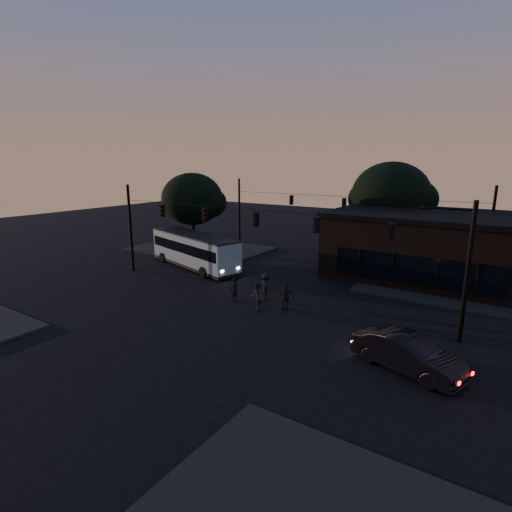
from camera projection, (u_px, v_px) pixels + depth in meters
The scene contains 14 objects.
ground at pixel (221, 315), 25.01m from camera, with size 120.00×120.00×0.00m, color black.
sidewalk_far_right at pixel (463, 289), 29.89m from camera, with size 14.00×10.00×0.15m, color black.
sidewalk_far_left at pixel (200, 249), 43.89m from camera, with size 14.00×10.00×0.15m, color black.
building at pixel (429, 246), 32.51m from camera, with size 15.40×10.41×5.40m.
tree_behind at pixel (391, 195), 39.29m from camera, with size 7.60×7.60×9.43m.
tree_left at pixel (192, 199), 41.83m from camera, with size 6.40×6.40×8.30m.
signal_rig_near at pixel (256, 235), 27.24m from camera, with size 26.24×0.30×7.50m.
signal_rig_far at pixel (343, 214), 40.28m from camera, with size 26.24×0.30×7.50m.
bus at pixel (194, 249), 35.95m from camera, with size 11.17×5.39×3.07m.
car at pixel (408, 354), 18.12m from camera, with size 1.77×5.07×1.67m, color black.
pedestrian_a at pixel (234, 290), 27.20m from camera, with size 0.61×0.40×1.68m, color black.
pedestrian_b at pixel (257, 296), 25.60m from camera, with size 0.94×0.73×1.93m, color #2C2B28.
pedestrian_c at pixel (286, 297), 25.55m from camera, with size 1.07×0.44×1.82m, color black.
pedestrian_d at pixel (266, 286), 27.58m from camera, with size 1.23×0.71×1.91m, color black.
Camera 1 is at (14.85, -18.37, 9.28)m, focal length 28.00 mm.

